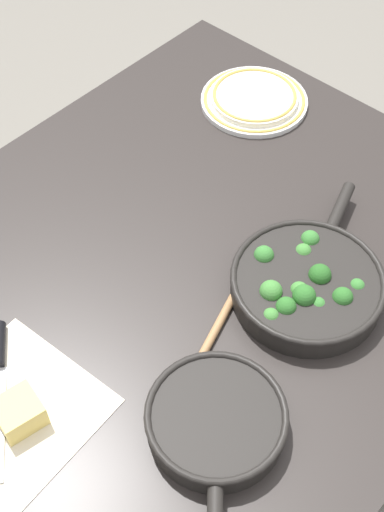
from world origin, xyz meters
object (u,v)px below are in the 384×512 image
(cheese_block, at_px, (19,413))
(dinner_plate_stack, at_px, (254,99))
(skillet_eggs, at_px, (216,421))
(wooden_spoon, at_px, (200,358))
(skillet_broccoli, at_px, (307,283))

(cheese_block, relative_size, dinner_plate_stack, 0.34)
(skillet_eggs, height_order, wooden_spoon, skillet_eggs)
(skillet_eggs, distance_m, cheese_block, 0.31)
(skillet_eggs, bearing_deg, dinner_plate_stack, 174.39)
(wooden_spoon, bearing_deg, dinner_plate_stack, -165.54)
(skillet_broccoli, distance_m, dinner_plate_stack, 0.54)
(skillet_broccoli, distance_m, cheese_block, 0.54)
(skillet_eggs, relative_size, dinner_plate_stack, 1.19)
(wooden_spoon, bearing_deg, cheese_block, -44.19)
(skillet_eggs, xyz_separation_m, dinner_plate_stack, (0.67, 0.46, -0.01))
(skillet_broccoli, bearing_deg, wooden_spoon, 150.71)
(cheese_block, xyz_separation_m, dinner_plate_stack, (0.86, 0.22, -0.01))
(wooden_spoon, distance_m, cheese_block, 0.31)
(skillet_broccoli, relative_size, cheese_block, 4.77)
(dinner_plate_stack, bearing_deg, wooden_spoon, -148.47)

